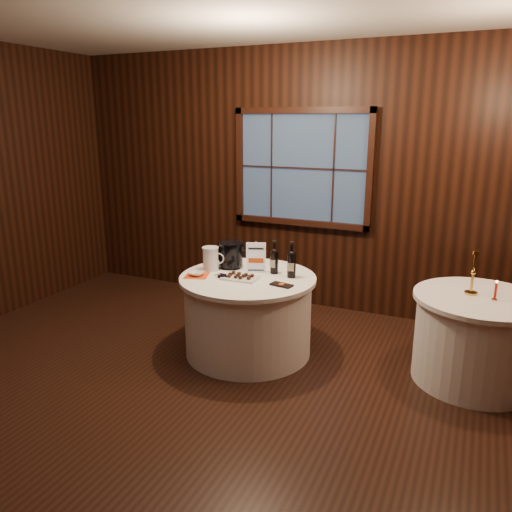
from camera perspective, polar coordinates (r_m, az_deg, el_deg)
The scene contains 16 objects.
ground at distance 4.19m, azimuth -7.01°, elevation -16.28°, with size 6.00×6.00×0.00m, color black.
back_wall at distance 5.86m, azimuth 5.32°, elevation 8.98°, with size 6.00×0.10×3.00m.
main_table at distance 4.80m, azimuth -0.93°, elevation -6.69°, with size 1.28×1.28×0.77m.
side_table at distance 4.68m, azimuth 23.81°, elevation -8.67°, with size 1.08×1.08×0.77m.
sign_stand at distance 4.78m, azimuth -0.02°, elevation -0.62°, with size 0.18×0.14×0.30m.
port_bottle_left at distance 4.72m, azimuth 2.09°, elevation -0.37°, with size 0.08×0.08×0.32m.
port_bottle_right at distance 4.61m, azimuth 4.09°, elevation -0.70°, with size 0.08×0.09×0.34m.
ice_bucket at distance 4.91m, azimuth -2.91°, elevation 0.20°, with size 0.25×0.25×0.26m.
chocolate_plate at distance 4.59m, azimuth -1.79°, elevation -2.41°, with size 0.33×0.23×0.05m.
chocolate_box at distance 4.41m, azimuth 2.94°, elevation -3.32°, with size 0.20×0.10×0.02m, color black.
grape_bunch at distance 4.63m, azimuth -3.74°, elevation -2.27°, with size 0.18×0.10×0.04m.
glass_pitcher at distance 4.84m, azimuth -5.19°, elevation -0.31°, with size 0.21×0.16×0.23m.
orange_napkin at distance 4.72m, azimuth -6.79°, elevation -2.24°, with size 0.21×0.21×0.00m, color #E54613.
cracker_bowl at distance 4.71m, azimuth -6.80°, elevation -2.02°, with size 0.14×0.14×0.03m, color white.
brass_candlestick at distance 4.54m, azimuth 23.50°, elevation -2.40°, with size 0.11×0.11×0.37m.
red_candle at distance 4.48m, azimuth 25.69°, elevation -3.77°, with size 0.05×0.05×0.17m.
Camera 1 is at (1.91, -3.02, 2.19)m, focal length 35.00 mm.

